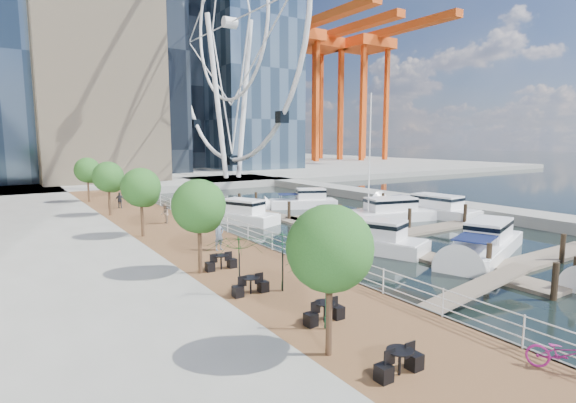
% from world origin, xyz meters
% --- Properties ---
extents(ground, '(520.00, 520.00, 0.00)m').
position_xyz_m(ground, '(0.00, 0.00, 0.00)').
color(ground, black).
rests_on(ground, ground).
extents(boardwalk, '(6.00, 60.00, 1.00)m').
position_xyz_m(boardwalk, '(-9.00, 15.00, 0.50)').
color(boardwalk, brown).
rests_on(boardwalk, ground).
extents(seawall, '(0.25, 60.00, 1.00)m').
position_xyz_m(seawall, '(-6.00, 15.00, 0.50)').
color(seawall, '#595954').
rests_on(seawall, ground).
extents(land_far, '(200.00, 114.00, 1.00)m').
position_xyz_m(land_far, '(0.00, 102.00, 0.50)').
color(land_far, gray).
rests_on(land_far, ground).
extents(breakwater, '(4.00, 60.00, 1.00)m').
position_xyz_m(breakwater, '(20.00, 20.00, 0.50)').
color(breakwater, gray).
rests_on(breakwater, ground).
extents(pier, '(14.00, 12.00, 1.00)m').
position_xyz_m(pier, '(14.00, 52.00, 0.50)').
color(pier, gray).
rests_on(pier, ground).
extents(railing, '(0.10, 60.00, 1.05)m').
position_xyz_m(railing, '(-6.10, 15.00, 1.52)').
color(railing, white).
rests_on(railing, boardwalk).
extents(floating_docks, '(16.00, 34.00, 2.60)m').
position_xyz_m(floating_docks, '(7.97, 9.98, 0.49)').
color(floating_docks, '#6D6051').
rests_on(floating_docks, ground).
extents(ferris_wheel, '(5.80, 45.60, 47.80)m').
position_xyz_m(ferris_wheel, '(14.00, 52.00, 25.92)').
color(ferris_wheel, white).
rests_on(ferris_wheel, ground).
extents(port_cranes, '(40.00, 52.00, 38.00)m').
position_xyz_m(port_cranes, '(67.67, 95.67, 20.00)').
color(port_cranes, '#D84C14').
rests_on(port_cranes, ground).
extents(street_trees, '(2.60, 42.60, 4.60)m').
position_xyz_m(street_trees, '(-11.40, 14.00, 4.29)').
color(street_trees, '#3F2B1C').
rests_on(street_trees, ground).
extents(cafe_tables, '(2.50, 13.70, 0.74)m').
position_xyz_m(cafe_tables, '(-10.40, -2.00, 1.37)').
color(cafe_tables, black).
rests_on(cafe_tables, ground).
extents(yacht_foreground, '(11.31, 6.54, 2.15)m').
position_xyz_m(yacht_foreground, '(6.69, 0.72, 0.00)').
color(yacht_foreground, white).
rests_on(yacht_foreground, ground).
extents(bicycle, '(1.50, 1.99, 1.00)m').
position_xyz_m(bicycle, '(-6.50, -10.37, 1.50)').
color(bicycle, '#85135B').
rests_on(bicycle, boardwalk).
extents(pedestrian_near, '(0.75, 0.61, 1.79)m').
position_xyz_m(pedestrian_near, '(-8.72, 7.69, 1.90)').
color(pedestrian_near, '#4E5968').
rests_on(pedestrian_near, boardwalk).
extents(pedestrian_mid, '(0.77, 0.88, 1.53)m').
position_xyz_m(pedestrian_mid, '(-8.68, 17.69, 1.77)').
color(pedestrian_mid, '#856E5B').
rests_on(pedestrian_mid, boardwalk).
extents(pedestrian_far, '(0.97, 0.69, 1.53)m').
position_xyz_m(pedestrian_far, '(-9.72, 27.65, 1.76)').
color(pedestrian_far, '#32363F').
rests_on(pedestrian_far, boardwalk).
extents(moored_yachts, '(22.71, 34.05, 11.50)m').
position_xyz_m(moored_yachts, '(8.66, 12.69, 0.00)').
color(moored_yachts, white).
rests_on(moored_yachts, ground).
extents(cafe_seating, '(5.32, 8.27, 2.67)m').
position_xyz_m(cafe_seating, '(-10.29, -1.71, 2.31)').
color(cafe_seating, '#0F381F').
rests_on(cafe_seating, ground).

